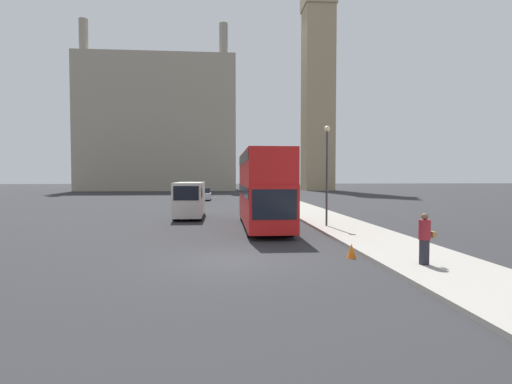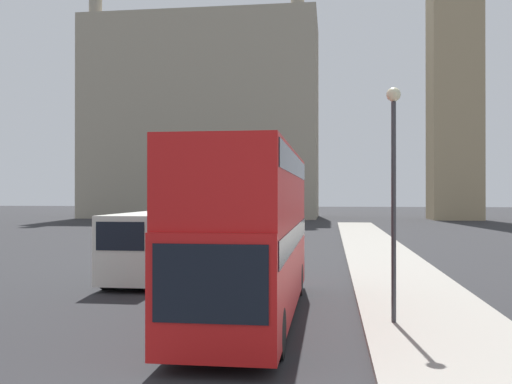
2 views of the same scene
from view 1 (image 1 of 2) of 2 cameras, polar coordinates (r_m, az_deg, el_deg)
name	(u,v)px [view 1 (image 1 of 2)]	position (r m, az deg, el deg)	size (l,w,h in m)	color
ground_plane	(233,260)	(15.00, -3.29, -9.67)	(300.00, 300.00, 0.00)	#28282B
sidewalk_strip	(412,255)	(16.65, 21.43, -8.37)	(3.78, 120.00, 0.15)	#9E998E
clock_tower	(318,47)	(94.16, 8.88, 19.85)	(6.89, 7.06, 61.54)	tan
building_block_distant	(160,126)	(92.76, -13.54, 9.20)	(33.32, 14.96, 34.96)	#9E937F
red_double_decker_bus	(263,186)	(24.03, 1.03, 0.87)	(2.46, 10.66, 4.53)	red
white_van	(190,199)	(29.93, -9.48, -0.99)	(2.02, 5.80, 2.64)	silver
pedestrian	(425,239)	(14.55, 22.95, -6.18)	(0.54, 0.38, 1.72)	#23232D
street_lamp	(327,161)	(24.07, 10.10, 4.43)	(0.36, 0.36, 5.93)	#38383D
parked_sedan	(204,195)	(52.14, -7.45, -0.39)	(1.76, 4.45, 1.55)	silver
traffic_cone	(351,251)	(15.71, 13.48, -8.17)	(0.36, 0.36, 0.55)	orange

